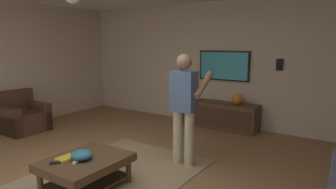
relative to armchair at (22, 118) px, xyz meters
The scene contains 15 objects.
ground_plane 3.16m from the armchair, 105.67° to the right, with size 8.66×8.66×0.00m, color olive.
wall_back_tv 4.26m from the armchair, 47.17° to the right, with size 0.10×7.28×2.66m, color #C6B299.
area_rug 3.14m from the armchair, 104.12° to the right, with size 3.03×1.89×0.01m, color #9E8460.
armchair is the anchor object (origin of this frame).
coffee_table 3.19m from the armchair, 107.61° to the right, with size 1.00×0.80×0.40m.
media_console 4.06m from the armchair, 52.45° to the right, with size 0.45×1.70×0.55m.
tv 4.34m from the armchair, 49.86° to the right, with size 0.05×1.13×0.63m.
person_standing 3.72m from the armchair, 84.27° to the right, with size 0.53×0.53×1.64m.
bowl 3.20m from the armchair, 108.54° to the right, with size 0.26×0.26×0.12m, color teal.
remote_white 3.24m from the armchair, 109.93° to the right, with size 0.15×0.04×0.02m, color white.
remote_black 3.15m from the armchair, 113.68° to the right, with size 0.15×0.04×0.02m, color black.
book 3.10m from the armchair, 111.39° to the right, with size 0.22×0.16×0.04m, color gold.
vase_round 4.42m from the armchair, 55.78° to the right, with size 0.22×0.22×0.22m, color orange.
wall_speaker_left 5.27m from the armchair, 58.01° to the right, with size 0.06×0.12×0.22m, color black.
wall_speaker_right 3.64m from the armchair, 38.82° to the right, with size 0.06×0.12×0.22m, color black.
Camera 1 is at (-2.44, -2.79, 1.79)m, focal length 32.14 mm.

